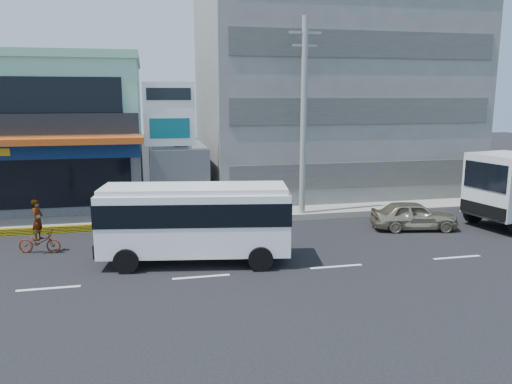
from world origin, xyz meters
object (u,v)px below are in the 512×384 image
(concrete_building, at_px, (327,84))
(billboard, at_px, (170,122))
(sedan, at_px, (414,215))
(shop_building, at_px, (32,135))
(minibus, at_px, (195,217))
(motorcycle_rider, at_px, (39,235))
(satellite_dish, at_px, (178,145))
(utility_pole_near, at_px, (304,118))

(concrete_building, relative_size, billboard, 2.32)
(billboard, distance_m, sedan, 12.80)
(shop_building, height_order, concrete_building, concrete_building)
(billboard, height_order, sedan, billboard)
(minibus, relative_size, motorcycle_rider, 3.35)
(satellite_dish, xyz_separation_m, utility_pole_near, (6.00, -3.60, 1.57))
(concrete_building, bearing_deg, sedan, -87.36)
(shop_building, xyz_separation_m, concrete_building, (18.00, 1.05, 3.00))
(satellite_dish, bearing_deg, utility_pole_near, -30.96)
(sedan, distance_m, motorcycle_rider, 16.53)
(shop_building, relative_size, satellite_dish, 8.27)
(satellite_dish, xyz_separation_m, sedan, (10.50, -6.79, -2.90))
(satellite_dish, bearing_deg, shop_building, 159.79)
(satellite_dish, height_order, motorcycle_rider, satellite_dish)
(utility_pole_near, relative_size, minibus, 1.37)
(shop_building, bearing_deg, satellite_dish, -20.21)
(minibus, height_order, sedan, minibus)
(utility_pole_near, bearing_deg, motorcycle_rider, -164.82)
(utility_pole_near, xyz_separation_m, sedan, (4.50, -3.19, -4.48))
(satellite_dish, relative_size, motorcycle_rider, 0.69)
(concrete_building, height_order, minibus, concrete_building)
(shop_building, relative_size, concrete_building, 0.77)
(billboard, bearing_deg, concrete_building, 28.92)
(motorcycle_rider, bearing_deg, sedan, 0.26)
(billboard, height_order, minibus, billboard)
(utility_pole_near, relative_size, motorcycle_rider, 4.59)
(concrete_building, xyz_separation_m, satellite_dish, (-10.00, -4.00, -3.42))
(sedan, bearing_deg, billboard, 75.94)
(motorcycle_rider, bearing_deg, satellite_dish, 48.70)
(satellite_dish, distance_m, billboard, 2.31)
(concrete_building, bearing_deg, shop_building, -176.65)
(utility_pole_near, height_order, sedan, utility_pole_near)
(shop_building, height_order, sedan, shop_building)
(concrete_building, distance_m, satellite_dish, 11.30)
(shop_building, height_order, minibus, shop_building)
(concrete_building, distance_m, utility_pole_near, 8.79)
(concrete_building, bearing_deg, satellite_dish, -158.20)
(motorcycle_rider, bearing_deg, utility_pole_near, 15.18)
(utility_pole_near, xyz_separation_m, minibus, (-6.01, -5.75, -3.40))
(sedan, bearing_deg, satellite_dish, 67.46)
(satellite_dish, relative_size, minibus, 0.21)
(concrete_building, xyz_separation_m, minibus, (-10.01, -13.35, -5.25))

